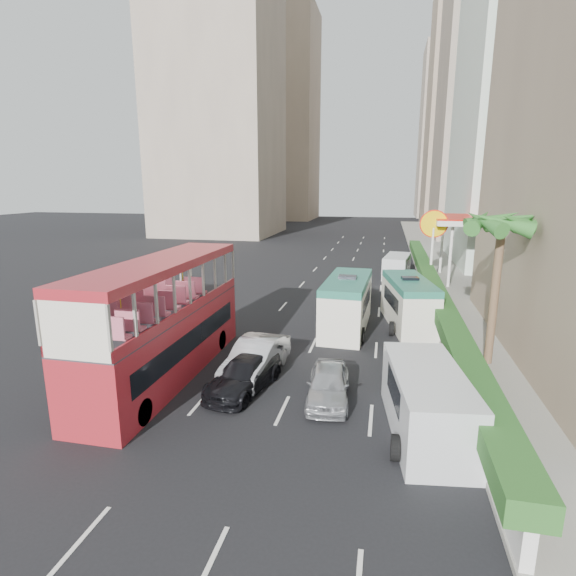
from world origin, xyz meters
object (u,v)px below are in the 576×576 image
(minibus_far, at_px, (408,303))
(shell_station, at_px, (471,250))
(car_silver_lane_b, at_px, (328,400))
(van_asset, at_px, (350,301))
(panel_van_far, at_px, (397,266))
(panel_van_near, at_px, (427,403))
(palm_tree, at_px, (495,294))
(minibus_near, at_px, (347,304))
(double_decker_bus, at_px, (164,319))
(car_silver_lane_a, at_px, (256,375))
(car_black, at_px, (244,389))

(minibus_far, height_order, shell_station, shell_station)
(car_silver_lane_b, height_order, van_asset, van_asset)
(car_silver_lane_b, xyz_separation_m, panel_van_far, (2.94, 24.74, 0.97))
(panel_van_near, bearing_deg, shell_station, 70.28)
(panel_van_near, distance_m, palm_tree, 7.58)
(panel_van_near, height_order, shell_station, shell_station)
(minibus_near, height_order, shell_station, shell_station)
(double_decker_bus, relative_size, van_asset, 2.21)
(minibus_near, bearing_deg, car_silver_lane_a, -111.47)
(car_silver_lane_b, distance_m, minibus_near, 9.07)
(car_black, bearing_deg, minibus_far, 67.47)
(panel_van_near, relative_size, shell_station, 0.68)
(car_silver_lane_a, height_order, minibus_near, minibus_near)
(minibus_far, xyz_separation_m, shell_station, (5.52, 13.49, 1.38))
(panel_van_near, bearing_deg, car_silver_lane_a, 146.67)
(van_asset, bearing_deg, car_black, -98.16)
(car_silver_lane_a, bearing_deg, double_decker_bus, -162.51)
(car_silver_lane_a, bearing_deg, van_asset, 83.38)
(double_decker_bus, distance_m, van_asset, 16.16)
(panel_van_far, bearing_deg, minibus_far, -80.39)
(double_decker_bus, xyz_separation_m, panel_van_near, (10.58, -2.46, -1.44))
(van_asset, distance_m, shell_station, 12.89)
(panel_van_far, bearing_deg, car_silver_lane_a, -97.22)
(car_silver_lane_a, relative_size, car_silver_lane_b, 1.23)
(van_asset, distance_m, panel_van_far, 10.06)
(car_silver_lane_b, bearing_deg, panel_van_near, -29.90)
(van_asset, xyz_separation_m, minibus_far, (3.74, -4.96, 1.37))
(minibus_near, relative_size, panel_van_near, 1.22)
(panel_van_far, height_order, shell_station, shell_station)
(minibus_near, distance_m, panel_van_far, 16.09)
(van_asset, bearing_deg, car_silver_lane_a, -99.04)
(panel_van_near, bearing_deg, double_decker_bus, 159.19)
(double_decker_bus, bearing_deg, car_silver_lane_b, -6.58)
(double_decker_bus, height_order, minibus_near, double_decker_bus)
(van_asset, bearing_deg, shell_station, 45.79)
(van_asset, bearing_deg, panel_van_near, -74.06)
(panel_van_near, bearing_deg, car_silver_lane_b, 146.84)
(double_decker_bus, distance_m, palm_tree, 14.39)
(panel_van_near, bearing_deg, car_black, 157.46)
(shell_station, bearing_deg, minibus_near, -121.13)
(double_decker_bus, bearing_deg, palm_tree, 16.16)
(car_silver_lane_b, relative_size, shell_station, 0.49)
(car_silver_lane_b, height_order, car_black, car_silver_lane_b)
(car_silver_lane_b, bearing_deg, car_black, 172.59)
(car_black, bearing_deg, minibus_near, 80.47)
(panel_van_far, bearing_deg, van_asset, -101.45)
(minibus_far, height_order, panel_van_far, minibus_far)
(panel_van_far, relative_size, shell_station, 0.61)
(car_black, distance_m, minibus_near, 9.49)
(shell_station, bearing_deg, car_black, -117.46)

